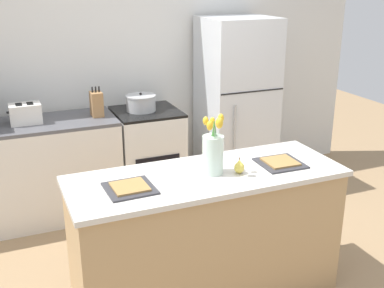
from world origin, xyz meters
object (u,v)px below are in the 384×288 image
(knife_block, at_px, (97,104))
(flower_vase, at_px, (213,152))
(stove_range, at_px, (148,156))
(cooking_pot, at_px, (141,103))
(plate_setting_left, at_px, (130,188))
(plate_setting_right, at_px, (280,163))
(toaster, at_px, (25,114))
(refrigerator, at_px, (236,105))
(pear_figurine, at_px, (239,167))

(knife_block, bearing_deg, flower_vase, -75.94)
(stove_range, relative_size, knife_block, 3.38)
(cooking_pot, xyz_separation_m, knife_block, (-0.42, -0.02, 0.04))
(plate_setting_left, bearing_deg, knife_block, 84.46)
(plate_setting_right, bearing_deg, toaster, 132.30)
(toaster, height_order, cooking_pot, cooking_pot)
(knife_block, bearing_deg, refrigerator, 0.08)
(pear_figurine, relative_size, cooking_pot, 0.38)
(pear_figurine, relative_size, plate_setting_right, 0.37)
(plate_setting_right, distance_m, knife_block, 1.87)
(pear_figurine, bearing_deg, plate_setting_right, 5.54)
(pear_figurine, bearing_deg, refrigerator, 62.90)
(stove_range, height_order, plate_setting_right, plate_setting_right)
(pear_figurine, distance_m, plate_setting_left, 0.72)
(pear_figurine, xyz_separation_m, plate_setting_right, (0.33, 0.03, -0.03))
(stove_range, relative_size, cooking_pot, 3.23)
(pear_figurine, xyz_separation_m, plate_setting_left, (-0.72, 0.03, -0.03))
(flower_vase, distance_m, plate_setting_left, 0.58)
(plate_setting_left, distance_m, toaster, 1.71)
(toaster, relative_size, cooking_pot, 0.99)
(flower_vase, relative_size, plate_setting_right, 1.35)
(stove_range, distance_m, cooking_pot, 0.53)
(refrigerator, height_order, flower_vase, refrigerator)
(stove_range, bearing_deg, pear_figurine, -86.81)
(flower_vase, xyz_separation_m, cooking_pot, (0.02, 1.62, -0.07))
(plate_setting_right, relative_size, toaster, 1.04)
(pear_figurine, distance_m, cooking_pot, 1.70)
(plate_setting_left, xyz_separation_m, toaster, (-0.45, 1.65, 0.08))
(toaster, distance_m, knife_block, 0.61)
(toaster, bearing_deg, cooking_pot, 0.45)
(refrigerator, xyz_separation_m, knife_block, (-1.41, -0.00, 0.15))
(plate_setting_left, relative_size, knife_block, 1.08)
(stove_range, bearing_deg, cooking_pot, 161.27)
(pear_figurine, bearing_deg, cooking_pot, 94.75)
(stove_range, bearing_deg, plate_setting_right, -75.52)
(pear_figurine, xyz_separation_m, toaster, (-1.17, 1.68, 0.04))
(refrigerator, xyz_separation_m, plate_setting_left, (-1.57, -1.64, 0.05))
(plate_setting_left, distance_m, plate_setting_right, 1.05)
(stove_range, height_order, toaster, toaster)
(cooking_pot, bearing_deg, pear_figurine, -85.25)
(cooking_pot, relative_size, knife_block, 1.05)
(refrigerator, height_order, plate_setting_right, refrigerator)
(refrigerator, distance_m, pear_figurine, 1.88)
(pear_figurine, height_order, cooking_pot, cooking_pot)
(pear_figurine, height_order, toaster, toaster)
(stove_range, xyz_separation_m, cooking_pot, (-0.05, 0.02, 0.53))
(refrigerator, height_order, knife_block, refrigerator)
(refrigerator, relative_size, plate_setting_left, 5.96)
(plate_setting_left, xyz_separation_m, cooking_pot, (0.58, 1.66, 0.07))
(flower_vase, height_order, plate_setting_left, flower_vase)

